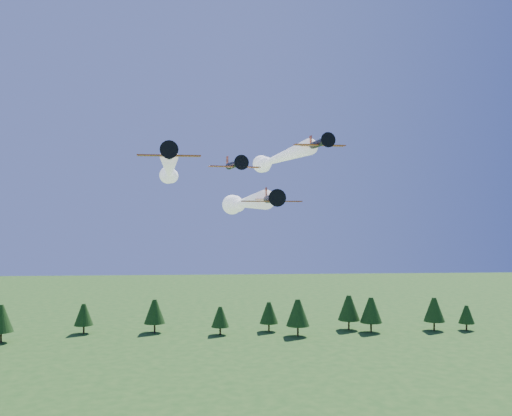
{
  "coord_description": "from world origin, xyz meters",
  "views": [
    {
      "loc": [
        -4.67,
        -80.13,
        39.59
      ],
      "look_at": [
        0.89,
        0.0,
        40.58
      ],
      "focal_mm": 40.0,
      "sensor_mm": 36.0,
      "label": 1
    }
  ],
  "objects": [
    {
      "name": "plane_right",
      "position": [
        6.64,
        27.11,
        50.2
      ],
      "size": [
        11.69,
        43.6,
        3.7
      ],
      "rotation": [
        0.0,
        0.0,
        0.15
      ],
      "color": "black",
      "rests_on": "ground"
    },
    {
      "name": "plane_slot",
      "position": [
        -1.95,
        9.21,
        47.49
      ],
      "size": [
        8.28,
        9.14,
        2.9
      ],
      "rotation": [
        0.0,
        0.0,
        0.24
      ],
      "color": "black",
      "rests_on": "ground"
    },
    {
      "name": "plane_left",
      "position": [
        -13.35,
        25.45,
        47.88
      ],
      "size": [
        9.9,
        52.68,
        3.7
      ],
      "rotation": [
        0.0,
        0.0,
        0.08
      ],
      "color": "black",
      "rests_on": "ground"
    },
    {
      "name": "treeline",
      "position": [
        2.07,
        109.29,
        7.06
      ],
      "size": [
        170.45,
        19.56,
        11.98
      ],
      "color": "#382314",
      "rests_on": "ground"
    },
    {
      "name": "plane_lead",
      "position": [
        -0.19,
        13.85,
        41.58
      ],
      "size": [
        9.03,
        44.46,
        3.7
      ],
      "rotation": [
        0.0,
        0.0,
        0.09
      ],
      "color": "black",
      "rests_on": "ground"
    }
  ]
}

